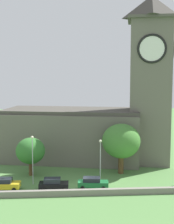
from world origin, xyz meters
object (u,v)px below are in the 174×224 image
Objects in this scene: streetlamp_west_mid at (32,153)px; streetlamp_central at (100,154)px; church at (100,115)px; car_black at (53,184)px; car_green at (93,183)px; tree_by_tower at (30,151)px; tree_riverside_east at (121,141)px; car_yellow at (4,184)px.

streetlamp_central is (10.72, -0.23, -0.39)m from streetlamp_west_mid.
church is 20.62m from car_black.
car_green is 12.85m from tree_by_tower.
church reaches higher than tree_riverside_east.
car_black is 0.51× the size of tree_riverside_east.
car_yellow is at bearing -159.86° from tree_riverside_east.
tree_by_tower is (-0.81, 4.73, -0.83)m from streetlamp_west_mid.
tree_by_tower is (-4.12, 7.53, 3.38)m from car_black.
car_green is at bearing -100.04° from church.
streetlamp_west_mid is (4.10, 2.14, 4.24)m from car_yellow.
tree_riverside_east reaches higher than car_green.
church is 7.21× the size of car_green.
tree_riverside_east is at bearing 0.42° from tree_by_tower.
tree_by_tower is (-12.99, -9.08, -5.00)m from church.
car_green is (6.00, 0.43, -0.08)m from car_black.
tree_by_tower is at bearing -145.04° from church.
car_green is at bearing -14.32° from streetlamp_west_mid.
car_green is 0.54× the size of tree_riverside_east.
streetlamp_central is at bearing 7.34° from car_yellow.
car_green is 10.39m from tree_riverside_east.
streetlamp_west_mid is (-3.32, 2.81, 4.21)m from car_black.
streetlamp_west_mid reaches higher than car_yellow.
tree_riverside_east is 1.34× the size of tree_by_tower.
streetlamp_central is at bearing -23.30° from tree_by_tower.
car_black is 6.02m from car_green.
car_yellow is at bearing 178.98° from car_green.
streetlamp_central is (14.81, 1.91, 3.84)m from car_yellow.
streetlamp_central reaches higher than car_black.
tree_riverside_east is (14.95, 4.84, 0.64)m from streetlamp_west_mid.
car_green is at bearing -127.91° from tree_riverside_east.
streetlamp_west_mid is at bearing 27.60° from car_yellow.
car_yellow is (-16.28, -15.95, -8.41)m from church.
tree_by_tower reaches higher than car_yellow.
church is 14.84m from streetlamp_central.
church reaches higher than car_black.
car_green is (-2.87, -16.19, -8.46)m from church.
church is at bearing 44.41° from car_yellow.
tree_riverside_east is (19.04, 6.98, 4.87)m from car_yellow.
church is 4.87× the size of streetlamp_central.
tree_riverside_east is at bearing -72.90° from church.
car_black reaches higher than car_green.
tree_riverside_east is at bearing 20.14° from car_yellow.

